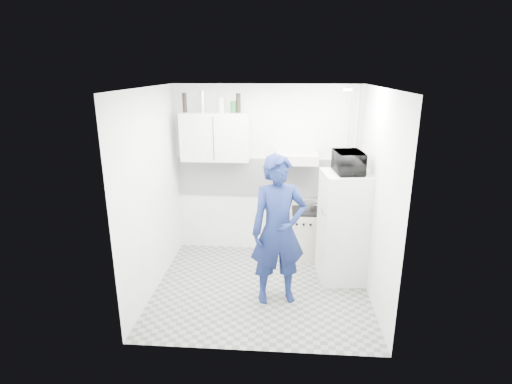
{
  "coord_description": "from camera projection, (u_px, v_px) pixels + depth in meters",
  "views": [
    {
      "loc": [
        0.28,
        -4.71,
        2.81
      ],
      "look_at": [
        -0.09,
        0.3,
        1.25
      ],
      "focal_mm": 28.0,
      "sensor_mm": 36.0,
      "label": 1
    }
  ],
  "objects": [
    {
      "name": "bottle_a",
      "position": [
        185.0,
        103.0,
        5.76
      ],
      "size": [
        0.06,
        0.06,
        0.28
      ],
      "primitive_type": "cylinder",
      "color": "black",
      "rests_on": "upper_cabinet"
    },
    {
      "name": "floor",
      "position": [
        261.0,
        288.0,
        5.34
      ],
      "size": [
        2.8,
        2.8,
        0.0
      ],
      "primitive_type": "plane",
      "color": "gray",
      "rests_on": "ground"
    },
    {
      "name": "wall_back",
      "position": [
        267.0,
        171.0,
        6.15
      ],
      "size": [
        2.8,
        0.0,
        2.8
      ],
      "primitive_type": "plane",
      "rotation": [
        1.57,
        0.0,
        0.0
      ],
      "color": "white",
      "rests_on": "floor"
    },
    {
      "name": "wall_left",
      "position": [
        152.0,
        193.0,
        5.06
      ],
      "size": [
        0.0,
        2.6,
        2.6
      ],
      "primitive_type": "plane",
      "rotation": [
        1.57,
        0.0,
        1.57
      ],
      "color": "white",
      "rests_on": "floor"
    },
    {
      "name": "microwave",
      "position": [
        349.0,
        162.0,
        5.13
      ],
      "size": [
        0.54,
        0.4,
        0.28
      ],
      "primitive_type": "imported",
      "rotation": [
        0.0,
        0.0,
        1.7
      ],
      "color": "black",
      "rests_on": "fridge"
    },
    {
      "name": "saucepan",
      "position": [
        308.0,
        205.0,
        6.07
      ],
      "size": [
        0.2,
        0.2,
        0.11
      ],
      "primitive_type": "cylinder",
      "color": "silver",
      "rests_on": "stove_top"
    },
    {
      "name": "person",
      "position": [
        278.0,
        231.0,
        4.82
      ],
      "size": [
        0.77,
        0.59,
        1.87
      ],
      "primitive_type": "imported",
      "rotation": [
        0.0,
        0.0,
        0.23
      ],
      "color": "#131F4D",
      "rests_on": "floor"
    },
    {
      "name": "fridge",
      "position": [
        344.0,
        227.0,
        5.4
      ],
      "size": [
        0.7,
        0.7,
        1.52
      ],
      "primitive_type": "cube",
      "rotation": [
        0.0,
        0.0,
        0.12
      ],
      "color": "silver",
      "rests_on": "floor"
    },
    {
      "name": "ceiling",
      "position": [
        262.0,
        88.0,
        4.57
      ],
      "size": [
        2.8,
        2.8,
        0.0
      ],
      "primitive_type": "plane",
      "color": "white",
      "rests_on": "wall_back"
    },
    {
      "name": "range_hood",
      "position": [
        297.0,
        158.0,
        5.8
      ],
      "size": [
        0.6,
        0.5,
        0.14
      ],
      "primitive_type": "cube",
      "color": "beige",
      "rests_on": "wall_back"
    },
    {
      "name": "pipe_b",
      "position": [
        345.0,
        174.0,
        5.99
      ],
      "size": [
        0.04,
        0.04,
        2.6
      ],
      "primitive_type": "cylinder",
      "color": "beige",
      "rests_on": "floor"
    },
    {
      "name": "stove_top",
      "position": [
        307.0,
        211.0,
        6.03
      ],
      "size": [
        0.44,
        0.44,
        0.03
      ],
      "primitive_type": "cube",
      "color": "black",
      "rests_on": "stove"
    },
    {
      "name": "canister_a",
      "position": [
        221.0,
        105.0,
        5.73
      ],
      "size": [
        0.09,
        0.09,
        0.23
      ],
      "primitive_type": "cylinder",
      "color": "#B2B7BC",
      "rests_on": "upper_cabinet"
    },
    {
      "name": "upper_cabinet",
      "position": [
        216.0,
        137.0,
        5.87
      ],
      "size": [
        1.0,
        0.35,
        0.7
      ],
      "primitive_type": "cube",
      "color": "silver",
      "rests_on": "wall_back"
    },
    {
      "name": "stove",
      "position": [
        306.0,
        234.0,
        6.14
      ],
      "size": [
        0.46,
        0.46,
        0.73
      ],
      "primitive_type": "cube",
      "color": "beige",
      "rests_on": "floor"
    },
    {
      "name": "backsplash",
      "position": [
        267.0,
        177.0,
        6.16
      ],
      "size": [
        2.74,
        0.03,
        0.6
      ],
      "primitive_type": "cube",
      "color": "white",
      "rests_on": "wall_back"
    },
    {
      "name": "wall_right",
      "position": [
        376.0,
        198.0,
        4.86
      ],
      "size": [
        0.0,
        2.6,
        2.6
      ],
      "primitive_type": "plane",
      "rotation": [
        1.57,
        0.0,
        -1.57
      ],
      "color": "white",
      "rests_on": "floor"
    },
    {
      "name": "bottle_c",
      "position": [
        202.0,
        102.0,
        5.74
      ],
      "size": [
        0.07,
        0.07,
        0.3
      ],
      "primitive_type": "cylinder",
      "color": "silver",
      "rests_on": "upper_cabinet"
    },
    {
      "name": "bottle_e",
      "position": [
        238.0,
        103.0,
        5.7
      ],
      "size": [
        0.07,
        0.07,
        0.27
      ],
      "primitive_type": "cylinder",
      "color": "black",
      "rests_on": "upper_cabinet"
    },
    {
      "name": "pipe_a",
      "position": [
        353.0,
        174.0,
        5.98
      ],
      "size": [
        0.05,
        0.05,
        2.6
      ],
      "primitive_type": "cylinder",
      "color": "beige",
      "rests_on": "floor"
    },
    {
      "name": "ceiling_spot_fixture",
      "position": [
        348.0,
        90.0,
        4.7
      ],
      "size": [
        0.1,
        0.1,
        0.02
      ],
      "primitive_type": "cylinder",
      "color": "white",
      "rests_on": "ceiling"
    },
    {
      "name": "canister_b",
      "position": [
        233.0,
        107.0,
        5.72
      ],
      "size": [
        0.09,
        0.09,
        0.16
      ],
      "primitive_type": "cylinder",
      "color": "#144C1E",
      "rests_on": "upper_cabinet"
    }
  ]
}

